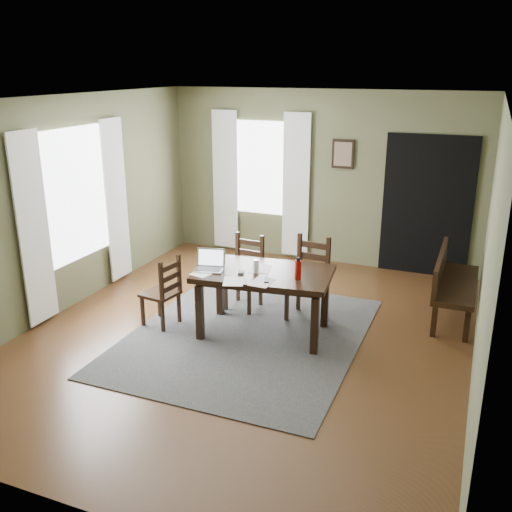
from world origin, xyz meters
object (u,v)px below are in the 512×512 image
at_px(chair_back_right, 308,279).
at_px(laptop, 210,264).
at_px(bench, 450,280).
at_px(chair_end, 163,292).
at_px(water_bottle, 298,269).
at_px(dining_table, 264,279).
at_px(chair_back_left, 245,273).

bearing_deg(chair_back_right, laptop, -134.72).
xyz_separation_m(chair_back_right, bench, (1.64, 0.67, -0.00)).
bearing_deg(chair_end, water_bottle, 104.93).
bearing_deg(dining_table, water_bottle, -18.47).
bearing_deg(chair_end, chair_back_right, 128.96).
distance_m(dining_table, laptop, 0.65).
height_order(bench, water_bottle, water_bottle).
distance_m(dining_table, water_bottle, 0.49).
xyz_separation_m(dining_table, water_bottle, (0.44, -0.09, 0.21)).
relative_size(chair_back_left, laptop, 2.48).
bearing_deg(water_bottle, bench, 41.90).
height_order(dining_table, water_bottle, water_bottle).
height_order(chair_end, chair_back_left, chair_back_left).
xyz_separation_m(dining_table, bench, (1.99, 1.30, -0.19)).
relative_size(chair_end, laptop, 2.29).
bearing_deg(bench, laptop, 119.37).
height_order(chair_back_right, laptop, chair_back_right).
height_order(chair_back_right, water_bottle, chair_back_right).
height_order(dining_table, chair_back_right, chair_back_right).
xyz_separation_m(chair_back_left, laptop, (-0.10, -0.80, 0.37)).
relative_size(dining_table, chair_back_right, 1.59).
bearing_deg(laptop, chair_back_left, 69.84).
distance_m(chair_end, chair_back_left, 1.14).
height_order(chair_end, chair_back_right, chair_back_right).
relative_size(chair_end, water_bottle, 3.54).
bearing_deg(bench, water_bottle, 131.90).
xyz_separation_m(chair_back_left, water_bottle, (0.95, -0.73, 0.43)).
bearing_deg(dining_table, chair_back_left, 122.26).
bearing_deg(laptop, dining_table, 2.22).
height_order(chair_end, water_bottle, water_bottle).
distance_m(dining_table, chair_back_right, 0.74).
xyz_separation_m(chair_back_left, bench, (2.49, 0.66, 0.03)).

